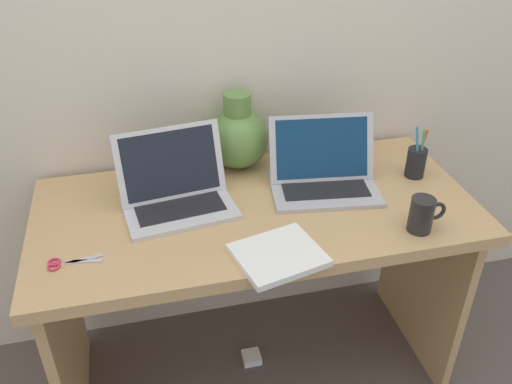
# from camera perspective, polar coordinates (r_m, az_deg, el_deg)

# --- Properties ---
(ground_plane) EXTENTS (6.00, 6.00, 0.00)m
(ground_plane) POSITION_cam_1_polar(r_m,az_deg,el_deg) (2.22, -0.00, -17.87)
(ground_plane) COLOR #564C47
(back_wall) EXTENTS (4.40, 0.04, 2.40)m
(back_wall) POSITION_cam_1_polar(r_m,az_deg,el_deg) (1.84, -2.77, 16.49)
(back_wall) COLOR beige
(back_wall) RESTS_ON ground
(desk) EXTENTS (1.38, 0.65, 0.76)m
(desk) POSITION_cam_1_polar(r_m,az_deg,el_deg) (1.80, -0.00, -5.93)
(desk) COLOR tan
(desk) RESTS_ON ground
(laptop_left) EXTENTS (0.36, 0.28, 0.23)m
(laptop_left) POSITION_cam_1_polar(r_m,az_deg,el_deg) (1.69, -8.51, 0.52)
(laptop_left) COLOR silver
(laptop_left) RESTS_ON desk
(laptop_right) EXTENTS (0.37, 0.28, 0.22)m
(laptop_right) POSITION_cam_1_polar(r_m,az_deg,el_deg) (1.78, 7.08, 2.29)
(laptop_right) COLOR #B2B2B7
(laptop_right) RESTS_ON desk
(green_vase) EXTENTS (0.21, 0.21, 0.27)m
(green_vase) POSITION_cam_1_polar(r_m,az_deg,el_deg) (1.87, -1.91, 5.87)
(green_vase) COLOR #5B843D
(green_vase) RESTS_ON desk
(notebook_stack) EXTENTS (0.27, 0.24, 0.02)m
(notebook_stack) POSITION_cam_1_polar(r_m,az_deg,el_deg) (1.49, 2.52, -6.63)
(notebook_stack) COLOR white
(notebook_stack) RESTS_ON desk
(coffee_mug) EXTENTS (0.11, 0.07, 0.11)m
(coffee_mug) POSITION_cam_1_polar(r_m,az_deg,el_deg) (1.64, 17.11, -2.27)
(coffee_mug) COLOR black
(coffee_mug) RESTS_ON desk
(pen_cup) EXTENTS (0.06, 0.06, 0.19)m
(pen_cup) POSITION_cam_1_polar(r_m,az_deg,el_deg) (1.91, 16.50, 3.08)
(pen_cup) COLOR black
(pen_cup) RESTS_ON desk
(scissors) EXTENTS (0.15, 0.05, 0.01)m
(scissors) POSITION_cam_1_polar(r_m,az_deg,el_deg) (1.56, -19.47, -7.04)
(scissors) COLOR #B7B7BC
(scissors) RESTS_ON desk
(power_brick) EXTENTS (0.07, 0.07, 0.03)m
(power_brick) POSITION_cam_1_polar(r_m,az_deg,el_deg) (2.22, -0.48, -17.01)
(power_brick) COLOR white
(power_brick) RESTS_ON ground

